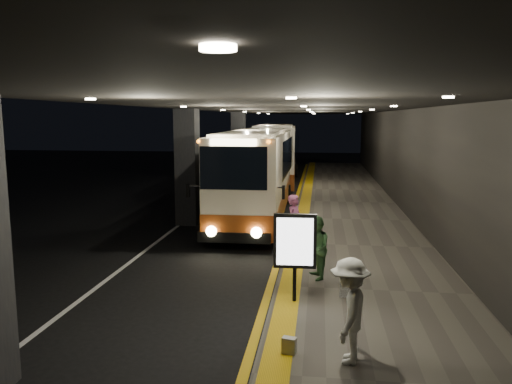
# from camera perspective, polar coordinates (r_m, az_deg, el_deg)

# --- Properties ---
(ground) EXTENTS (90.00, 90.00, 0.00)m
(ground) POSITION_cam_1_polar(r_m,az_deg,el_deg) (15.35, -6.13, -6.90)
(ground) COLOR black
(lane_line_white) EXTENTS (0.12, 50.00, 0.01)m
(lane_line_white) POSITION_cam_1_polar(r_m,az_deg,el_deg) (20.50, -7.80, -3.01)
(lane_line_white) COLOR silver
(lane_line_white) RESTS_ON ground
(kerb_stripe_yellow) EXTENTS (0.18, 50.00, 0.01)m
(kerb_stripe_yellow) POSITION_cam_1_polar(r_m,az_deg,el_deg) (19.84, 3.88, -3.34)
(kerb_stripe_yellow) COLOR gold
(kerb_stripe_yellow) RESTS_ON ground
(sidewalk) EXTENTS (4.50, 50.00, 0.15)m
(sidewalk) POSITION_cam_1_polar(r_m,az_deg,el_deg) (19.83, 10.83, -3.27)
(sidewalk) COLOR #514C44
(sidewalk) RESTS_ON ground
(tactile_strip) EXTENTS (0.50, 50.00, 0.01)m
(tactile_strip) POSITION_cam_1_polar(r_m,az_deg,el_deg) (19.79, 5.33, -2.94)
(tactile_strip) COLOR gold
(tactile_strip) RESTS_ON sidewalk
(terminal_wall) EXTENTS (0.10, 50.00, 6.00)m
(terminal_wall) POSITION_cam_1_polar(r_m,az_deg,el_deg) (19.73, 17.62, 5.00)
(terminal_wall) COLOR black
(terminal_wall) RESTS_ON ground
(support_columns) EXTENTS (0.80, 24.80, 4.40)m
(support_columns) POSITION_cam_1_polar(r_m,az_deg,el_deg) (19.14, -7.84, 2.82)
(support_columns) COLOR black
(support_columns) RESTS_ON ground
(canopy) EXTENTS (9.00, 50.00, 0.40)m
(canopy) POSITION_cam_1_polar(r_m,az_deg,el_deg) (19.42, 4.46, 10.05)
(canopy) COLOR black
(canopy) RESTS_ON support_columns
(coach_main) EXTENTS (2.52, 11.17, 3.46)m
(coach_main) POSITION_cam_1_polar(r_m,az_deg,el_deg) (20.12, 0.09, 1.63)
(coach_main) COLOR beige
(coach_main) RESTS_ON ground
(coach_second) EXTENTS (2.89, 11.41, 3.55)m
(coach_second) POSITION_cam_1_polar(r_m,az_deg,el_deg) (30.76, 2.26, 4.07)
(coach_second) COLOR beige
(coach_second) RESTS_ON ground
(passenger_boarding) EXTENTS (0.60, 0.73, 1.72)m
(passenger_boarding) POSITION_cam_1_polar(r_m,az_deg,el_deg) (14.50, 4.44, -3.68)
(passenger_boarding) COLOR #A84E80
(passenger_boarding) RESTS_ON sidewalk
(passenger_waiting_green) EXTENTS (0.64, 0.84, 1.55)m
(passenger_waiting_green) POSITION_cam_1_polar(r_m,az_deg,el_deg) (12.26, 6.89, -6.38)
(passenger_waiting_green) COLOR #3E6F3D
(passenger_waiting_green) RESTS_ON sidewalk
(passenger_waiting_white) EXTENTS (0.69, 1.18, 1.71)m
(passenger_waiting_white) POSITION_cam_1_polar(r_m,az_deg,el_deg) (8.32, 10.65, -13.17)
(passenger_waiting_white) COLOR beige
(passenger_waiting_white) RESTS_ON sidewalk
(bag_polka) EXTENTS (0.31, 0.17, 0.35)m
(bag_polka) POSITION_cam_1_polar(r_m,az_deg,el_deg) (11.33, 10.29, -10.88)
(bag_polka) COLOR black
(bag_polka) RESTS_ON sidewalk
(bag_plain) EXTENTS (0.26, 0.18, 0.29)m
(bag_plain) POSITION_cam_1_polar(r_m,az_deg,el_deg) (8.71, 3.81, -17.13)
(bag_plain) COLOR #BBB9AF
(bag_plain) RESTS_ON sidewalk
(info_sign) EXTENTS (0.91, 0.14, 1.92)m
(info_sign) POSITION_cam_1_polar(r_m,az_deg,el_deg) (10.60, 4.47, -5.81)
(info_sign) COLOR black
(info_sign) RESTS_ON sidewalk
(stanchion_post) EXTENTS (0.05, 0.05, 1.10)m
(stanchion_post) POSITION_cam_1_polar(r_m,az_deg,el_deg) (13.35, 3.93, -6.11)
(stanchion_post) COLOR black
(stanchion_post) RESTS_ON sidewalk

